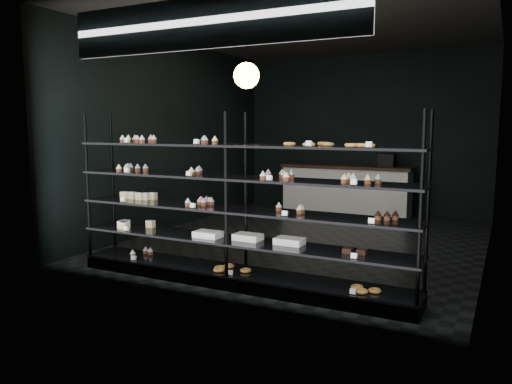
% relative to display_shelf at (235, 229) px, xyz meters
% --- Properties ---
extents(room, '(5.01, 6.01, 3.20)m').
position_rel_display_shelf_xyz_m(room, '(-0.05, 2.45, 0.97)').
color(room, black).
rests_on(room, ground).
extents(display_shelf, '(4.00, 0.50, 1.91)m').
position_rel_display_shelf_xyz_m(display_shelf, '(0.00, 0.00, 0.00)').
color(display_shelf, black).
rests_on(display_shelf, room).
extents(signage, '(3.30, 0.05, 0.50)m').
position_rel_display_shelf_xyz_m(signage, '(-0.05, -0.48, 2.12)').
color(signage, '#0D1045').
rests_on(signage, room).
extents(pendant_lamp, '(0.36, 0.36, 0.91)m').
position_rel_display_shelf_xyz_m(pendant_lamp, '(-0.65, 1.52, 1.82)').
color(pendant_lamp, black).
rests_on(pendant_lamp, room).
extents(service_counter, '(2.59, 0.65, 1.23)m').
position_rel_display_shelf_xyz_m(service_counter, '(-0.21, 4.95, -0.13)').
color(service_counter, silver).
rests_on(service_counter, room).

